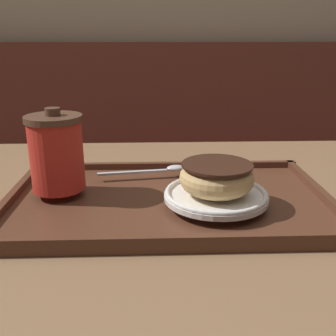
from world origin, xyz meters
TOP-DOWN VIEW (x-y plane):
  - booth_bench at (0.12, 0.87)m, footprint 1.73×0.44m
  - cafe_table at (0.00, 0.00)m, footprint 1.00×0.83m
  - serving_tray at (-0.00, 0.01)m, footprint 0.52×0.32m
  - coffee_cup_front at (-0.19, 0.03)m, footprint 0.09×0.09m
  - plate_with_chocolate_donut at (0.07, -0.03)m, footprint 0.16×0.16m
  - donut_chocolate_glazed at (0.07, -0.03)m, footprint 0.12×0.12m
  - spoon at (-0.01, 0.11)m, footprint 0.16×0.04m

SIDE VIEW (x-z plane):
  - booth_bench at x=0.12m, z-range -0.18..0.82m
  - cafe_table at x=0.00m, z-range 0.21..0.96m
  - serving_tray at x=0.00m, z-range 0.75..0.77m
  - spoon at x=-0.01m, z-range 0.78..0.79m
  - plate_with_chocolate_donut at x=0.07m, z-range 0.78..0.79m
  - donut_chocolate_glazed at x=0.07m, z-range 0.79..0.84m
  - coffee_cup_front at x=-0.19m, z-range 0.77..0.91m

